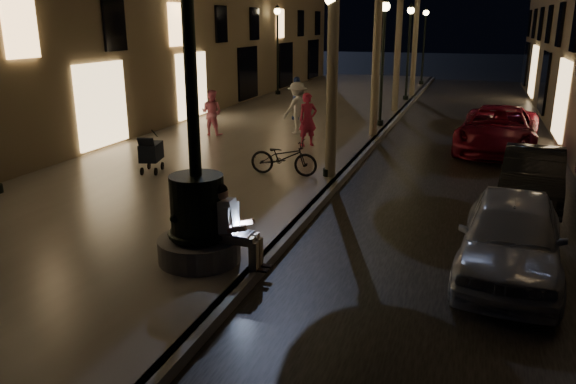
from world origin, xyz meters
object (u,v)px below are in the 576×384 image
at_px(lamp_left_c, 278,38).
at_px(car_second, 532,176).
at_px(pedestrian_blue, 297,98).
at_px(car_front, 511,236).
at_px(lamp_curb_d, 424,36).
at_px(stroller, 151,152).
at_px(lamp_curb_b, 383,46).
at_px(bicycle, 284,157).
at_px(pedestrian_pink, 212,113).
at_px(pedestrian_white, 297,108).
at_px(lamp_left_b, 190,45).
at_px(car_third, 498,130).
at_px(seated_man_laptop, 232,224).
at_px(fountain_lamppost, 197,204).
at_px(lamp_curb_c, 409,40).
at_px(lamp_curb_a, 331,58).
at_px(pedestrian_red, 308,120).

height_order(lamp_left_c, car_second, lamp_left_c).
bearing_deg(pedestrian_blue, car_front, 14.77).
relative_size(lamp_curb_d, stroller, 4.25).
relative_size(lamp_curb_b, pedestrian_blue, 2.75).
bearing_deg(bicycle, car_front, -129.96).
height_order(pedestrian_pink, pedestrian_blue, pedestrian_blue).
bearing_deg(pedestrian_white, lamp_left_b, -65.24).
distance_m(lamp_left_c, car_front, 23.56).
bearing_deg(pedestrian_pink, lamp_curb_d, -103.03).
bearing_deg(car_third, seated_man_laptop, -106.00).
distance_m(car_second, pedestrian_pink, 11.11).
bearing_deg(fountain_lamppost, pedestrian_white, 99.37).
distance_m(fountain_lamppost, lamp_curb_c, 22.10).
distance_m(lamp_curb_d, pedestrian_blue, 16.16).
distance_m(stroller, bicycle, 3.57).
bearing_deg(pedestrian_pink, lamp_curb_b, -141.85).
height_order(fountain_lamppost, lamp_curb_a, fountain_lamppost).
relative_size(seated_man_laptop, car_third, 0.27).
relative_size(lamp_left_c, car_third, 0.92).
bearing_deg(lamp_left_b, bicycle, -46.48).
distance_m(seated_man_laptop, lamp_left_c, 23.21).
xyz_separation_m(lamp_left_b, car_second, (12.05, -6.01, -2.61)).
distance_m(lamp_curb_b, lamp_left_b, 7.38).
relative_size(car_second, pedestrian_blue, 2.18).
bearing_deg(pedestrian_red, lamp_left_b, 114.68).
xyz_separation_m(lamp_curb_b, pedestrian_pink, (-5.36, -3.91, -2.23)).
distance_m(seated_man_laptop, lamp_curb_d, 30.09).
bearing_deg(pedestrian_pink, stroller, 100.23).
xyz_separation_m(car_third, pedestrian_red, (-5.90, -2.01, 0.34)).
height_order(car_second, pedestrian_red, pedestrian_red).
xyz_separation_m(car_second, pedestrian_pink, (-10.31, 4.10, 0.38)).
distance_m(pedestrian_white, bicycle, 5.88).
bearing_deg(pedestrian_white, lamp_curb_a, 57.56).
bearing_deg(car_second, lamp_curb_d, 107.12).
bearing_deg(stroller, lamp_curb_c, 60.16).
height_order(seated_man_laptop, stroller, seated_man_laptop).
xyz_separation_m(lamp_curb_b, stroller, (-4.60, -9.17, -2.47)).
bearing_deg(car_front, lamp_curb_c, 106.16).
bearing_deg(pedestrian_red, pedestrian_pink, 129.86).
distance_m(lamp_curb_a, pedestrian_white, 6.37).
distance_m(lamp_curb_a, bicycle, 2.82).
distance_m(lamp_curb_a, lamp_left_c, 17.50).
distance_m(lamp_curb_a, lamp_curb_c, 16.00).
height_order(seated_man_laptop, car_front, seated_man_laptop).
distance_m(fountain_lamppost, car_third, 12.51).
relative_size(lamp_curb_b, stroller, 4.25).
distance_m(lamp_left_b, car_second, 13.72).
relative_size(car_front, pedestrian_pink, 2.49).
bearing_deg(stroller, pedestrian_white, 58.16).
bearing_deg(car_third, lamp_left_c, 142.19).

